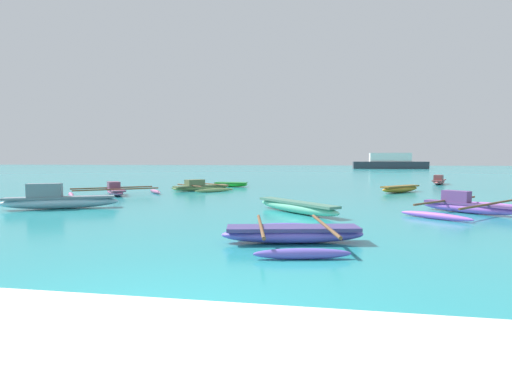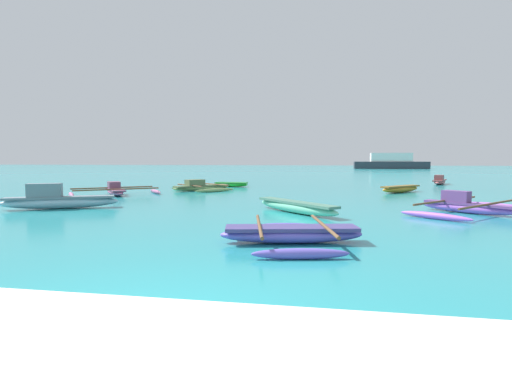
{
  "view_description": "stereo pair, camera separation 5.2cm",
  "coord_description": "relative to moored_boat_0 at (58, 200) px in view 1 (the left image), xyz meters",
  "views": [
    {
      "loc": [
        1.84,
        -3.4,
        1.78
      ],
      "look_at": [
        -1.35,
        15.03,
        0.25
      ],
      "focal_mm": 28.0,
      "sensor_mm": 36.0,
      "label": 1
    },
    {
      "loc": [
        1.9,
        -3.39,
        1.78
      ],
      "look_at": [
        -1.35,
        15.03,
        0.25
      ],
      "focal_mm": 28.0,
      "sensor_mm": 36.0,
      "label": 2
    }
  ],
  "objects": [
    {
      "name": "ground_plane",
      "position": [
        7.67,
        -9.48,
        -0.33
      ],
      "size": [
        240.0,
        240.0,
        0.0
      ],
      "color": "teal"
    },
    {
      "name": "moored_boat_6",
      "position": [
        -0.91,
        5.6,
        -0.11
      ],
      "size": [
        4.55,
        4.16,
        0.65
      ],
      "rotation": [
        0.0,
        0.0,
        -0.91
      ],
      "color": "#AE608E",
      "rests_on": "ground_plane"
    },
    {
      "name": "moored_boat_3",
      "position": [
        2.47,
        9.11,
        -0.12
      ],
      "size": [
        3.9,
        3.87,
        0.64
      ],
      "rotation": [
        0.0,
        0.0,
        0.83
      ],
      "color": "#88A663",
      "rests_on": "ground_plane"
    },
    {
      "name": "distant_ferry",
      "position": [
        21.81,
        67.64,
        0.91
      ],
      "size": [
        13.8,
        3.03,
        3.03
      ],
      "color": "#2D333D",
      "rests_on": "ground_plane"
    },
    {
      "name": "moored_boat_8",
      "position": [
        3.45,
        12.43,
        -0.16
      ],
      "size": [
        2.3,
        0.9,
        0.29
      ],
      "rotation": [
        0.0,
        0.0,
        -0.07
      ],
      "color": "#29DB37",
      "rests_on": "ground_plane"
    },
    {
      "name": "moored_boat_2",
      "position": [
        13.52,
        9.61,
        -0.12
      ],
      "size": [
        2.5,
        2.54,
        0.37
      ],
      "rotation": [
        0.0,
        0.0,
        0.8
      ],
      "color": "#BE8927",
      "rests_on": "ground_plane"
    },
    {
      "name": "moored_boat_5",
      "position": [
        14.15,
        1.31,
        -0.1
      ],
      "size": [
        4.64,
        4.85,
        0.72
      ],
      "rotation": [
        0.0,
        0.0,
        -0.72
      ],
      "color": "#A65AD1",
      "rests_on": "ground_plane"
    },
    {
      "name": "moored_boat_0",
      "position": [
        0.0,
        0.0,
        0.0
      ],
      "size": [
        3.83,
        2.26,
        0.92
      ],
      "rotation": [
        0.0,
        0.0,
        0.46
      ],
      "color": "#9AC0D3",
      "rests_on": "ground_plane"
    },
    {
      "name": "moored_boat_4",
      "position": [
        8.58,
        0.32,
        -0.11
      ],
      "size": [
        3.09,
        3.28,
        0.39
      ],
      "rotation": [
        0.0,
        0.0,
        -0.82
      ],
      "color": "#70CBA6",
      "rests_on": "ground_plane"
    },
    {
      "name": "moored_boat_7",
      "position": [
        17.57,
        17.52,
        -0.08
      ],
      "size": [
        1.69,
        3.0,
        0.69
      ],
      "rotation": [
        0.0,
        0.0,
        1.2
      ],
      "color": "#C56065",
      "rests_on": "ground_plane"
    },
    {
      "name": "moored_boat_1",
      "position": [
        8.85,
        -4.46,
        -0.13
      ],
      "size": [
        3.13,
        3.34,
        0.41
      ],
      "rotation": [
        0.0,
        0.0,
        0.2
      ],
      "color": "#6655C3",
      "rests_on": "ground_plane"
    }
  ]
}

